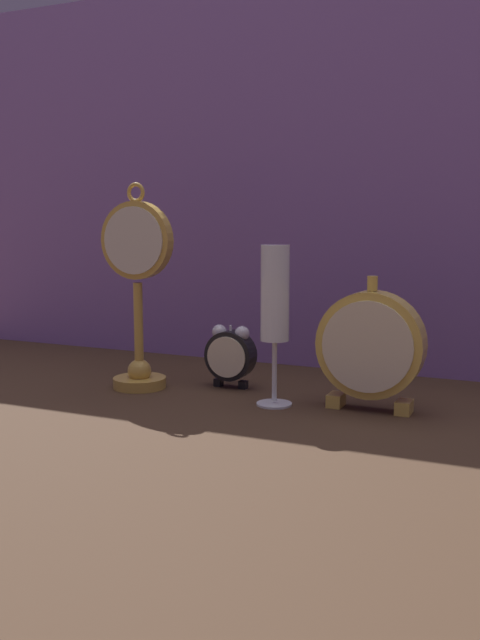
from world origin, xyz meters
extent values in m
plane|color=#422D1E|center=(0.00, 0.00, 0.00)|extent=(4.00, 4.00, 0.00)
cube|color=#8460A8|center=(0.00, 0.33, 0.33)|extent=(1.50, 0.01, 0.66)
cylinder|color=gold|center=(-0.16, 0.07, 0.01)|extent=(0.08, 0.08, 0.02)
sphere|color=gold|center=(-0.16, 0.07, 0.03)|extent=(0.04, 0.04, 0.04)
cylinder|color=gold|center=(-0.16, 0.07, 0.09)|extent=(0.01, 0.01, 0.15)
cylinder|color=gold|center=(-0.16, 0.07, 0.23)|extent=(0.12, 0.02, 0.12)
cylinder|color=beige|center=(-0.16, 0.06, 0.23)|extent=(0.10, 0.00, 0.10)
torus|color=gold|center=(-0.16, 0.07, 0.30)|extent=(0.03, 0.01, 0.03)
cube|color=black|center=(-0.06, 0.12, 0.01)|extent=(0.01, 0.01, 0.01)
cube|color=black|center=(-0.01, 0.12, 0.01)|extent=(0.01, 0.01, 0.01)
cylinder|color=black|center=(-0.04, 0.12, 0.05)|extent=(0.08, 0.03, 0.08)
cylinder|color=beige|center=(-0.04, 0.11, 0.05)|extent=(0.06, 0.00, 0.06)
sphere|color=silver|center=(-0.05, 0.12, 0.09)|extent=(0.02, 0.02, 0.02)
sphere|color=silver|center=(-0.02, 0.12, 0.09)|extent=(0.02, 0.02, 0.02)
cylinder|color=silver|center=(-0.04, 0.12, 0.09)|extent=(0.00, 0.00, 0.01)
cube|color=gold|center=(0.14, 0.08, 0.01)|extent=(0.02, 0.03, 0.02)
cube|color=gold|center=(0.24, 0.08, 0.01)|extent=(0.02, 0.03, 0.02)
cylinder|color=gold|center=(0.19, 0.08, 0.09)|extent=(0.14, 0.04, 0.14)
cylinder|color=beige|center=(0.19, 0.06, 0.09)|extent=(0.12, 0.00, 0.12)
cylinder|color=gold|center=(0.19, 0.08, 0.17)|extent=(0.01, 0.01, 0.02)
cylinder|color=silver|center=(0.06, 0.05, 0.00)|extent=(0.05, 0.05, 0.01)
cylinder|color=silver|center=(0.06, 0.05, 0.05)|extent=(0.01, 0.01, 0.09)
cylinder|color=white|center=(0.06, 0.05, 0.16)|extent=(0.04, 0.04, 0.13)
cylinder|color=#E5D17F|center=(0.06, 0.05, 0.13)|extent=(0.03, 0.03, 0.09)
camera|label=1|loc=(0.42, -0.85, 0.26)|focal=40.00mm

